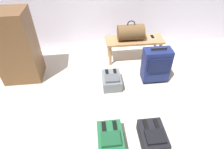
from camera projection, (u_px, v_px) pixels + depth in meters
ground_plane at (125, 99)px, 2.64m from camera, size 6.60×6.60×0.00m
bench at (134, 42)px, 3.20m from camera, size 1.00×0.36×0.42m
duffel_bag_brown at (131, 32)px, 3.07m from camera, size 0.44×0.26×0.34m
cell_phone at (152, 37)px, 3.21m from camera, size 0.07×0.14×0.01m
suitcase_upright_navy at (156, 65)px, 2.76m from camera, size 0.41×0.24×0.61m
backpack_green at (110, 138)px, 2.05m from camera, size 0.28×0.38×0.21m
backpack_dark at (152, 136)px, 2.07m from camera, size 0.28×0.38×0.21m
backpack_grey at (112, 80)px, 2.81m from camera, size 0.28×0.38×0.21m
side_cabinet at (16, 47)px, 2.69m from camera, size 0.56×0.44×1.10m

